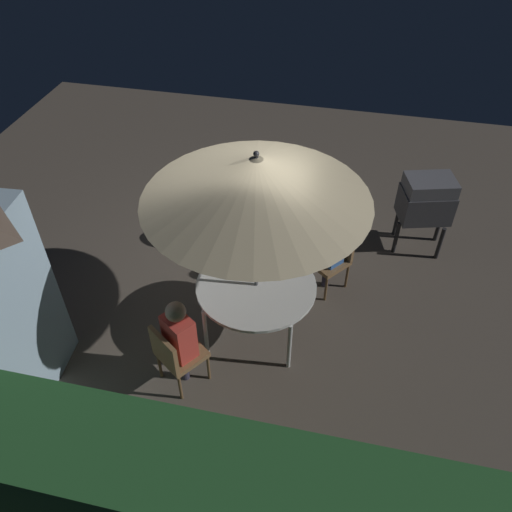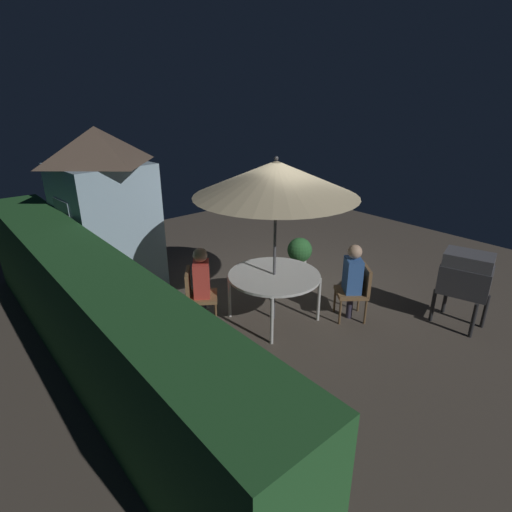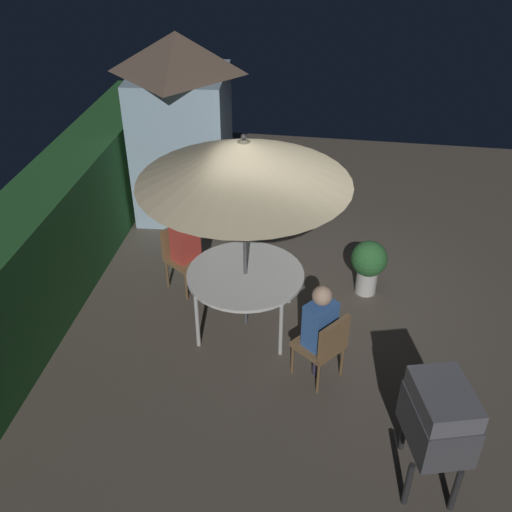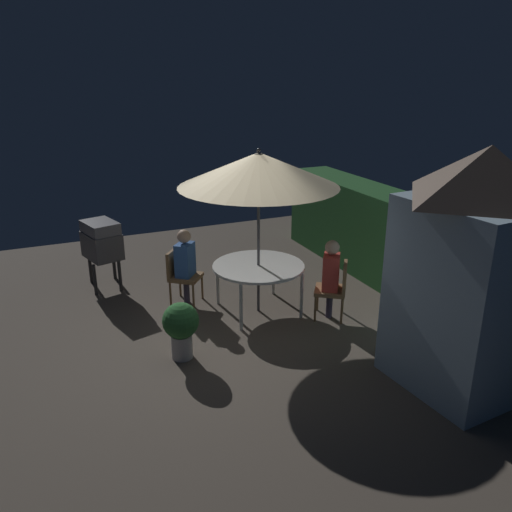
% 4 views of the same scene
% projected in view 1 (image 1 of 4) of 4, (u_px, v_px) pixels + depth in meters
% --- Properties ---
extents(ground_plane, '(11.00, 11.00, 0.00)m').
position_uv_depth(ground_plane, '(227.00, 274.00, 7.37)').
color(ground_plane, brown).
extents(hedge_backdrop, '(7.48, 0.84, 1.61)m').
position_uv_depth(hedge_backdrop, '(115.00, 490.00, 4.30)').
color(hedge_backdrop, '#28602D').
rests_on(hedge_backdrop, ground).
extents(patio_table, '(1.44, 1.44, 0.78)m').
position_uv_depth(patio_table, '(256.00, 288.00, 6.15)').
color(patio_table, white).
rests_on(patio_table, ground).
extents(patio_umbrella, '(2.40, 2.40, 2.59)m').
position_uv_depth(patio_umbrella, '(256.00, 179.00, 5.11)').
color(patio_umbrella, '#4C4C51').
rests_on(patio_umbrella, ground).
extents(bbq_grill, '(0.81, 0.67, 1.20)m').
position_uv_depth(bbq_grill, '(426.00, 200.00, 7.26)').
color(bbq_grill, '#47474C').
rests_on(bbq_grill, ground).
extents(chair_near_shed, '(0.64, 0.65, 0.90)m').
position_uv_depth(chair_near_shed, '(175.00, 354.00, 5.68)').
color(chair_near_shed, olive).
rests_on(chair_near_shed, ground).
extents(chair_far_side, '(0.65, 0.65, 0.90)m').
position_uv_depth(chair_far_side, '(333.00, 255.00, 6.90)').
color(chair_far_side, olive).
rests_on(chair_far_side, ground).
extents(potted_plant_by_shed, '(0.49, 0.49, 0.79)m').
position_uv_depth(potted_plant_by_shed, '(219.00, 218.00, 7.56)').
color(potted_plant_by_shed, silver).
rests_on(potted_plant_by_shed, ground).
extents(person_in_red, '(0.42, 0.39, 1.26)m').
position_uv_depth(person_in_red, '(179.00, 335.00, 5.55)').
color(person_in_red, '#CC3D33').
rests_on(person_in_red, ground).
extents(person_in_blue, '(0.42, 0.40, 1.26)m').
position_uv_depth(person_in_blue, '(330.00, 242.00, 6.68)').
color(person_in_blue, '#3866B2').
rests_on(person_in_blue, ground).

